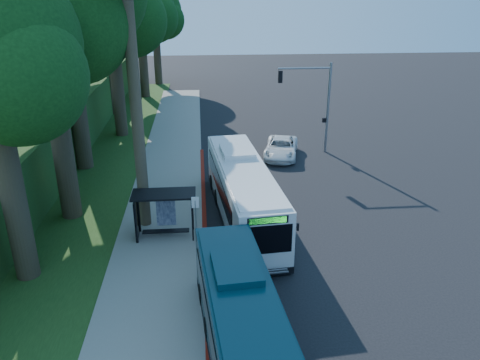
{
  "coord_description": "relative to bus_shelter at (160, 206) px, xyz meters",
  "views": [
    {
      "loc": [
        -5.03,
        -24.71,
        12.05
      ],
      "look_at": [
        -2.79,
        1.0,
        1.48
      ],
      "focal_mm": 35.0,
      "sensor_mm": 36.0,
      "label": 1
    }
  ],
  "objects": [
    {
      "name": "bus_shelter",
      "position": [
        0.0,
        0.0,
        0.0
      ],
      "size": [
        3.2,
        1.51,
        2.55
      ],
      "color": "black",
      "rests_on": "ground"
    },
    {
      "name": "pickup",
      "position": [
        8.35,
        12.03,
        -1.09
      ],
      "size": [
        3.53,
        5.56,
        1.43
      ],
      "primitive_type": "imported",
      "rotation": [
        0.0,
        0.0,
        -0.24
      ],
      "color": "white",
      "rests_on": "ground"
    },
    {
      "name": "tree_5",
      "position": [
        -3.16,
        42.84,
        7.16
      ],
      "size": [
        7.35,
        7.0,
        12.86
      ],
      "color": "#382B1E",
      "rests_on": "ground"
    },
    {
      "name": "stop_sign_pole",
      "position": [
        1.86,
        -2.14,
        0.28
      ],
      "size": [
        0.35,
        0.06,
        3.17
      ],
      "color": "gray",
      "rests_on": "ground"
    },
    {
      "name": "teal_bus",
      "position": [
        3.45,
        -9.67,
        -0.25
      ],
      "size": [
        3.22,
        10.88,
        3.2
      ],
      "rotation": [
        0.0,
        0.0,
        0.09
      ],
      "color": "#0A2F3A",
      "rests_on": "ground"
    },
    {
      "name": "white_bus",
      "position": [
        4.42,
        1.75,
        -0.08
      ],
      "size": [
        3.57,
        12.06,
        3.54
      ],
      "rotation": [
        0.0,
        0.0,
        0.09
      ],
      "color": "white",
      "rests_on": "ground"
    },
    {
      "name": "grass_verge",
      "position": [
        -5.74,
        7.86,
        -1.78
      ],
      "size": [
        8.0,
        70.0,
        0.06
      ],
      "primitive_type": "cube",
      "color": "#234719",
      "rests_on": "ground"
    },
    {
      "name": "tree_2",
      "position": [
        -4.64,
        18.84,
        8.67
      ],
      "size": [
        8.82,
        8.4,
        15.12
      ],
      "color": "#382B1E",
      "rests_on": "ground"
    },
    {
      "name": "sidewalk",
      "position": [
        -0.04,
        2.86,
        -1.75
      ],
      "size": [
        4.5,
        70.0,
        0.12
      ],
      "primitive_type": "cube",
      "color": "gray",
      "rests_on": "ground"
    },
    {
      "name": "tree_0",
      "position": [
        -5.14,
        2.84,
        9.4
      ],
      "size": [
        8.4,
        8.0,
        15.7
      ],
      "color": "#382B1E",
      "rests_on": "ground"
    },
    {
      "name": "tree_4",
      "position": [
        -4.14,
        34.84,
        7.92
      ],
      "size": [
        8.4,
        8.0,
        14.14
      ],
      "color": "#382B1E",
      "rests_on": "ground"
    },
    {
      "name": "ground",
      "position": [
        7.26,
        2.86,
        -1.81
      ],
      "size": [
        140.0,
        140.0,
        0.0
      ],
      "primitive_type": "plane",
      "color": "black",
      "rests_on": "ground"
    },
    {
      "name": "traffic_signal_pole",
      "position": [
        11.04,
        12.86,
        2.62
      ],
      "size": [
        4.1,
        0.3,
        7.0
      ],
      "color": "gray",
      "rests_on": "ground"
    },
    {
      "name": "red_curb",
      "position": [
        2.26,
        -1.14,
        -1.74
      ],
      "size": [
        0.25,
        30.0,
        0.13
      ],
      "primitive_type": "cube",
      "color": "maroon",
      "rests_on": "ground"
    }
  ]
}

